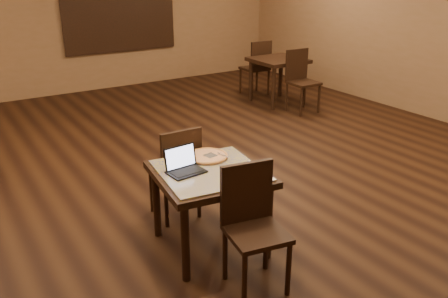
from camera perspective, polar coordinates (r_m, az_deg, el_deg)
ground at (r=5.89m, az=1.53°, el=-2.85°), size 10.00×10.00×0.00m
wall_back at (r=9.95m, az=-15.30°, el=15.43°), size 8.00×0.02×3.00m
mural at (r=10.07m, az=-12.46°, el=16.02°), size 2.34×0.05×1.64m
tiled_table at (r=4.13m, az=-1.73°, el=-3.82°), size 1.03×1.03×0.76m
chair_main_near at (r=3.73m, az=3.39°, el=-8.46°), size 0.50×0.50×1.00m
chair_main_far at (r=4.67m, az=-5.61°, el=-2.33°), size 0.43×0.43×0.97m
laptop at (r=4.06m, az=-4.90°, el=-1.94°), size 0.32×0.26×0.21m
plate at (r=4.06m, az=2.23°, el=-2.61°), size 0.24×0.24×0.01m
pizza_slice at (r=4.05m, az=2.24°, el=-2.41°), size 0.27×0.27×0.02m
pizza_pan at (r=4.33m, az=-2.01°, el=-1.03°), size 0.36×0.36×0.01m
pizza_whole at (r=4.33m, az=-2.02°, el=-0.84°), size 0.38×0.38×0.03m
spatula at (r=4.32m, az=-1.65°, el=-0.78°), size 0.14×0.26×0.01m
napkin_roll at (r=4.18m, az=3.96°, el=-1.76°), size 0.11×0.14×0.04m
other_table_a at (r=8.78m, az=6.50°, el=9.88°), size 0.89×0.89×0.82m
other_table_a_chair_near at (r=8.33m, az=9.16°, el=8.55°), size 0.47×0.47×1.06m
other_table_a_chair_far at (r=9.27m, az=4.05°, el=10.06°), size 0.47×0.47×1.06m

